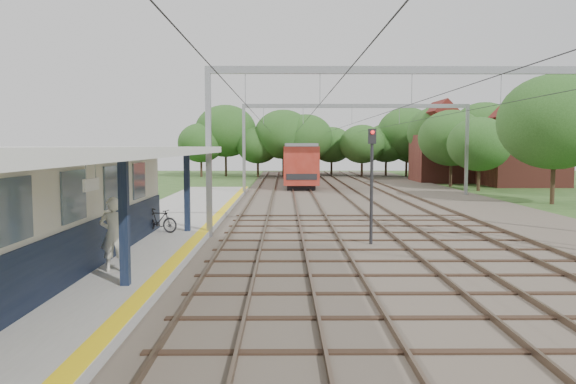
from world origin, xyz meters
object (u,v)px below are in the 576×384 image
object	(u,v)px
train	(297,160)
signal_post	(372,172)
person	(114,234)
bicycle	(159,221)

from	to	relation	value
train	signal_post	distance (m)	43.83
person	train	bearing A→B (deg)	-105.79
bicycle	person	bearing A→B (deg)	-160.01
person	bicycle	bearing A→B (deg)	-96.04
bicycle	train	distance (m)	42.98
bicycle	train	world-z (taller)	train
signal_post	bicycle	bearing A→B (deg)	179.49
train	signal_post	world-z (taller)	signal_post
person	bicycle	size ratio (longest dim) A/B	1.29
person	signal_post	bearing A→B (deg)	-153.36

